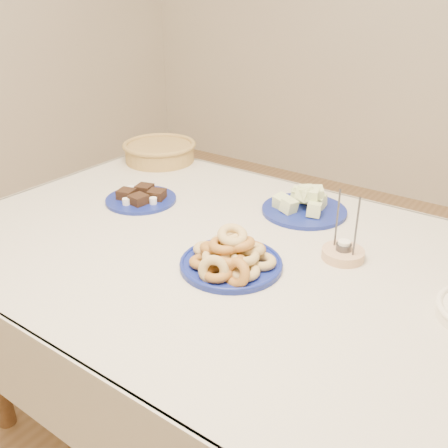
{
  "coord_description": "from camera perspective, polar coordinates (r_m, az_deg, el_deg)",
  "views": [
    {
      "loc": [
        0.68,
        -1.0,
        1.42
      ],
      "look_at": [
        0.0,
        -0.05,
        0.85
      ],
      "focal_mm": 40.0,
      "sensor_mm": 36.0,
      "label": 1
    }
  ],
  "objects": [
    {
      "name": "wicker_basket",
      "position": [
        2.08,
        -7.36,
        8.27
      ],
      "size": [
        0.38,
        0.38,
        0.08
      ],
      "rotation": [
        0.0,
        0.0,
        -0.36
      ],
      "color": "olive",
      "rests_on": "dining_table"
    },
    {
      "name": "candle_holder",
      "position": [
        1.37,
        13.45,
        -3.18
      ],
      "size": [
        0.14,
        0.14,
        0.19
      ],
      "rotation": [
        0.0,
        0.0,
        -0.33
      ],
      "color": "tan",
      "rests_on": "dining_table"
    },
    {
      "name": "ground",
      "position": [
        1.86,
        0.98,
        -23.62
      ],
      "size": [
        5.0,
        5.0,
        0.0
      ],
      "primitive_type": "plane",
      "color": "olive",
      "rests_on": "ground"
    },
    {
      "name": "melon_plate",
      "position": [
        1.62,
        9.12,
        2.29
      ],
      "size": [
        0.31,
        0.31,
        0.09
      ],
      "rotation": [
        0.0,
        0.0,
        0.17
      ],
      "color": "navy",
      "rests_on": "dining_table"
    },
    {
      "name": "brownie_plate",
      "position": [
        1.7,
        -9.46,
        2.98
      ],
      "size": [
        0.24,
        0.24,
        0.04
      ],
      "rotation": [
        0.0,
        0.0,
        -0.01
      ],
      "color": "navy",
      "rests_on": "dining_table"
    },
    {
      "name": "donut_platter",
      "position": [
        1.28,
        0.78,
        -3.81
      ],
      "size": [
        0.33,
        0.33,
        0.12
      ],
      "rotation": [
        0.0,
        0.0,
        0.27
      ],
      "color": "navy",
      "rests_on": "dining_table"
    },
    {
      "name": "dining_table",
      "position": [
        1.43,
        1.18,
        -6.7
      ],
      "size": [
        1.71,
        1.11,
        0.75
      ],
      "color": "brown",
      "rests_on": "ground"
    }
  ]
}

